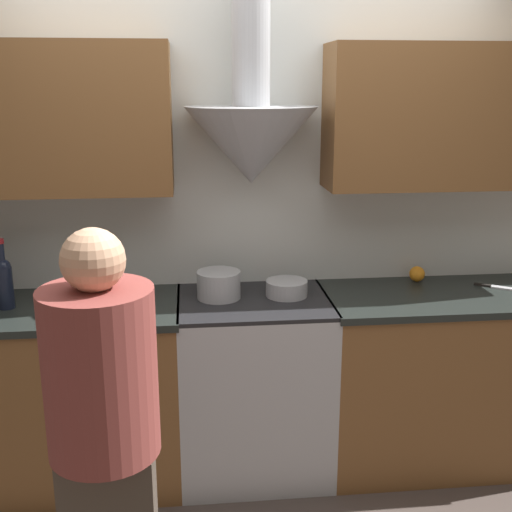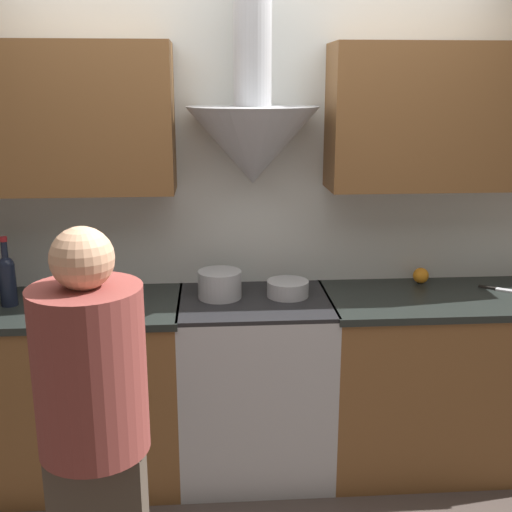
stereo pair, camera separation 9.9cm
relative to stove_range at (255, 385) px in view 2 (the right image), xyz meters
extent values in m
plane|color=#423833|center=(0.00, -0.34, -0.47)|extent=(12.00, 12.00, 0.00)
cube|color=silver|center=(0.00, 0.33, 0.83)|extent=(8.40, 0.06, 2.60)
cone|color=#A8AAAF|center=(0.00, 0.12, 1.20)|extent=(0.64, 0.64, 0.37)
cylinder|color=#A8AAAF|center=(0.00, 0.12, 1.73)|extent=(0.18, 0.18, 0.69)
cube|color=brown|center=(-1.10, 0.15, 1.33)|extent=(1.45, 0.32, 0.70)
cube|color=brown|center=(1.00, 0.15, 1.33)|extent=(1.25, 0.32, 0.70)
cube|color=brown|center=(-1.10, 0.00, -0.02)|extent=(1.45, 0.60, 0.89)
cube|color=black|center=(-1.10, 0.00, 0.44)|extent=(1.47, 0.62, 0.03)
cube|color=brown|center=(1.00, 0.00, -0.02)|extent=(1.25, 0.60, 0.89)
cube|color=black|center=(1.00, 0.00, 0.44)|extent=(1.28, 0.62, 0.03)
cube|color=#A8AAAF|center=(0.00, 0.00, -0.01)|extent=(0.75, 0.60, 0.91)
cube|color=black|center=(0.00, -0.30, -0.05)|extent=(0.53, 0.01, 0.41)
cube|color=black|center=(0.00, 0.00, 0.45)|extent=(0.75, 0.60, 0.02)
cube|color=#A8AAAF|center=(0.00, 0.27, 0.39)|extent=(0.75, 0.06, 0.10)
cylinder|color=black|center=(-1.18, 0.00, 0.56)|extent=(0.08, 0.08, 0.20)
sphere|color=black|center=(-1.18, 0.00, 0.66)|extent=(0.08, 0.08, 0.08)
cylinder|color=black|center=(-1.18, 0.00, 0.73)|extent=(0.03, 0.03, 0.10)
cylinder|color=maroon|center=(-1.18, 0.00, 0.79)|extent=(0.03, 0.03, 0.02)
cylinder|color=#A8AAAF|center=(-0.17, 0.05, 0.53)|extent=(0.22, 0.22, 0.14)
cylinder|color=#A8AAAF|center=(0.17, 0.04, 0.50)|extent=(0.21, 0.21, 0.08)
sphere|color=orange|center=(0.90, 0.21, 0.50)|extent=(0.08, 0.08, 0.08)
cube|color=silver|center=(1.32, 0.03, 0.46)|extent=(0.14, 0.11, 0.01)
cube|color=black|center=(1.22, 0.09, 0.46)|extent=(0.08, 0.07, 0.01)
cylinder|color=brown|center=(-0.59, -1.12, 0.63)|extent=(0.35, 0.35, 0.54)
sphere|color=tan|center=(-0.59, -1.12, 0.99)|extent=(0.19, 0.19, 0.19)
camera|label=1|loc=(-0.31, -2.98, 1.49)|focal=45.00mm
camera|label=2|loc=(-0.21, -2.99, 1.49)|focal=45.00mm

